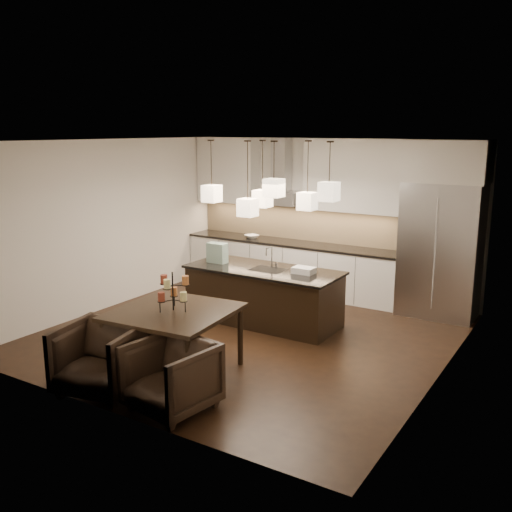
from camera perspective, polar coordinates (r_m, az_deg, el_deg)
The scene contains 37 objects.
floor at distance 8.46m, azimuth -0.72°, elevation -7.95°, with size 5.50×5.50×0.02m, color black.
ceiling at distance 7.92m, azimuth -0.78°, elevation 11.53°, with size 5.50×5.50×0.02m, color white.
wall_back at distance 10.47m, azimuth 7.40°, elevation 3.93°, with size 5.50×0.02×2.80m, color silver.
wall_front at distance 5.99m, azimuth -15.07°, elevation -2.91°, with size 5.50×0.02×2.80m, color silver.
wall_left at distance 9.81m, azimuth -14.50°, elevation 3.05°, with size 0.02×5.50×2.80m, color silver.
wall_right at distance 7.02m, azimuth 18.63°, elevation -0.89°, with size 0.02×5.50×2.80m, color silver.
refrigerator at distance 9.50m, azimuth 17.97°, elevation 0.55°, with size 1.20×0.72×2.15m, color #B7B7BA.
fridge_panel at distance 9.33m, azimuth 18.56°, elevation 8.98°, with size 1.26×0.72×0.65m, color silver.
lower_cabinets at distance 10.64m, azimuth 3.45°, elevation -1.12°, with size 4.21×0.62×0.88m, color silver.
countertop at distance 10.54m, azimuth 3.48°, elevation 1.31°, with size 4.21×0.66×0.04m, color black.
backsplash at distance 10.74m, azimuth 4.27°, elevation 3.33°, with size 4.21×0.02×0.63m, color tan.
upper_cab_left at distance 11.25m, azimuth -2.80°, elevation 8.59°, with size 1.25×0.35×1.25m, color silver.
upper_cab_right at distance 10.00m, azimuth 9.98°, elevation 7.91°, with size 1.86×0.35×1.25m, color silver.
hood_canopy at distance 10.60m, azimuth 2.24°, elevation 5.87°, with size 0.90×0.52×0.24m, color #B7B7BA.
hood_chimney at distance 10.64m, azimuth 2.56°, elevation 9.14°, with size 0.30×0.28×0.96m, color #B7B7BA.
fruit_bowl at distance 10.89m, azimuth -0.43°, elevation 1.98°, with size 0.26×0.26×0.06m, color silver.
island_body at distance 8.88m, azimuth 0.75°, elevation -4.07°, with size 2.34×0.94×0.82m, color black.
island_top at distance 8.76m, azimuth 0.76°, elevation -1.38°, with size 2.41×1.01×0.04m, color black.
faucet at distance 8.75m, azimuth 1.60°, elevation -0.08°, with size 0.09×0.22×0.36m, color silver, non-canonical shape.
tote_bag at distance 9.14m, azimuth -3.90°, elevation 0.32°, with size 0.32×0.17×0.32m, color #1B5038.
food_container at distance 8.48m, azimuth 4.80°, elevation -1.44°, with size 0.32×0.22×0.09m, color silver.
dining_table at distance 7.14m, azimuth -8.15°, elevation -8.48°, with size 1.35×1.35×0.81m, color black, non-canonical shape.
candelabra at distance 6.94m, azimuth -8.32°, elevation -3.50°, with size 0.39×0.39×0.48m, color black, non-canonical shape.
candle_a at distance 6.87m, azimuth -7.27°, elevation -4.03°, with size 0.08×0.08×0.11m, color #F3ED96.
candle_b at distance 7.09m, azimuth -8.21°, elevation -3.52°, with size 0.08×0.08×0.11m, color #C1713B.
candle_c at distance 6.89m, azimuth -9.44°, elevation -4.04°, with size 0.08×0.08×0.11m, color brown.
candle_d at distance 6.91m, azimuth -7.08°, elevation -2.42°, with size 0.08×0.08×0.11m, color #C1713B.
candle_e at distance 7.00m, azimuth -9.20°, elevation -2.30°, with size 0.08×0.08×0.11m, color brown.
candle_f at distance 6.78m, azimuth -8.88°, elevation -2.78°, with size 0.08×0.08×0.11m, color #F3ED96.
armchair_left at distance 6.82m, azimuth -15.26°, elevation -9.86°, with size 0.86×0.89×0.81m, color black.
armchair_right at distance 6.26m, azimuth -8.48°, elevation -11.85°, with size 0.81×0.84×0.76m, color black.
pendant_a at distance 8.79m, azimuth -4.45°, elevation 6.24°, with size 0.24×0.24×0.26m, color beige.
pendant_b at distance 8.70m, azimuth 0.66°, elevation 5.76°, with size 0.24×0.24×0.26m, color beige.
pendant_c at distance 8.13m, azimuth 1.79°, elevation 6.82°, with size 0.24×0.24×0.26m, color beige.
pendant_d at distance 8.44m, azimuth 5.14°, elevation 5.48°, with size 0.24×0.24×0.26m, color beige.
pendant_e at distance 7.89m, azimuth 7.30°, elevation 6.41°, with size 0.24×0.24×0.26m, color beige.
pendant_f at distance 8.35m, azimuth -0.83°, elevation 4.87°, with size 0.24×0.24×0.26m, color beige.
Camera 1 is at (4.25, -6.68, 2.96)m, focal length 40.00 mm.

